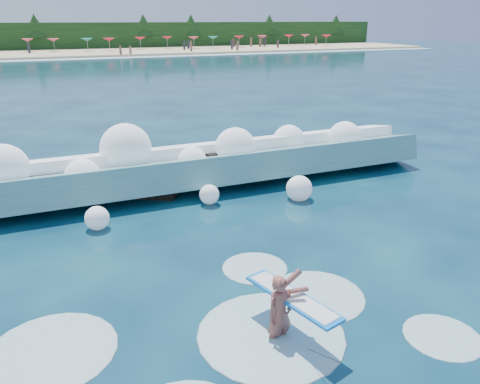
{
  "coord_description": "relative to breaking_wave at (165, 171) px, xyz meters",
  "views": [
    {
      "loc": [
        -3.26,
        -9.13,
        5.7
      ],
      "look_at": [
        1.5,
        2.0,
        1.2
      ],
      "focal_mm": 35.0,
      "sensor_mm": 36.0,
      "label": 1
    }
  ],
  "objects": [
    {
      "name": "ground",
      "position": [
        -0.51,
        -6.47,
        -0.6
      ],
      "size": [
        200.0,
        200.0,
        0.0
      ],
      "primitive_type": "plane",
      "color": "#071E38",
      "rests_on": "ground"
    },
    {
      "name": "treeline",
      "position": [
        -0.51,
        81.53,
        1.9
      ],
      "size": [
        140.0,
        4.0,
        5.0
      ],
      "primitive_type": "cube",
      "color": "black",
      "rests_on": "ground"
    },
    {
      "name": "wet_band",
      "position": [
        -0.51,
        60.53,
        -0.56
      ],
      "size": [
        140.0,
        5.0,
        0.08
      ],
      "primitive_type": "cube",
      "color": "silver",
      "rests_on": "ground"
    },
    {
      "name": "rock_cluster",
      "position": [
        -0.94,
        0.3,
        -0.2
      ],
      "size": [
        7.98,
        3.21,
        1.27
      ],
      "color": "black",
      "rests_on": "ground"
    },
    {
      "name": "breaking_wave",
      "position": [
        0.0,
        0.0,
        0.0
      ],
      "size": [
        19.99,
        3.04,
        1.72
      ],
      "color": "teal",
      "rests_on": "ground"
    },
    {
      "name": "beachgoers",
      "position": [
        -1.81,
        69.16,
        0.52
      ],
      "size": [
        92.23,
        13.15,
        1.93
      ],
      "color": "#3F332D",
      "rests_on": "ground"
    },
    {
      "name": "surfer_with_board",
      "position": [
        -0.13,
        -9.12,
        -0.02
      ],
      "size": [
        1.12,
        2.82,
        1.59
      ],
      "color": "#904E43",
      "rests_on": "ground"
    },
    {
      "name": "wave_spray",
      "position": [
        -0.1,
        -0.04,
        0.53
      ],
      "size": [
        15.64,
        4.75,
        2.39
      ],
      "color": "white",
      "rests_on": "ground"
    },
    {
      "name": "beach_umbrellas",
      "position": [
        -0.49,
        73.82,
        1.65
      ],
      "size": [
        111.63,
        6.83,
        0.5
      ],
      "color": "#CC3C55",
      "rests_on": "ground"
    },
    {
      "name": "beach",
      "position": [
        -0.51,
        71.53,
        -0.4
      ],
      "size": [
        140.0,
        20.0,
        0.4
      ],
      "primitive_type": "cube",
      "color": "tan",
      "rests_on": "ground"
    },
    {
      "name": "surf_foam",
      "position": [
        -1.03,
        -8.72,
        -0.6
      ],
      "size": [
        8.86,
        5.8,
        0.14
      ],
      "color": "silver",
      "rests_on": "ground"
    }
  ]
}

